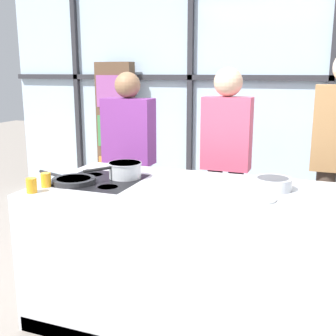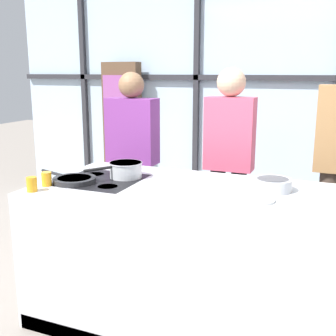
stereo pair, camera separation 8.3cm
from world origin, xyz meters
The scene contains 12 objects.
ground_plane centered at (0.00, 0.00, 0.00)m, with size 18.00×18.00×0.00m, color gray.
back_window_wall centered at (0.00, 2.41, 1.40)m, with size 6.40×0.10×2.80m.
bookshelf centered at (-1.68, 2.22, 0.86)m, with size 0.47×0.19×1.72m.
demo_island centered at (0.00, 0.00, 0.45)m, with size 1.96×1.00×0.90m.
spectator_far_left centered at (-0.88, 0.94, 0.90)m, with size 0.45×0.22×1.60m.
spectator_center_left centered at (0.00, 0.94, 0.95)m, with size 0.39×0.23×1.64m.
frying_pan centered at (-0.77, -0.12, 0.91)m, with size 0.50×0.28×0.04m.
saucepan centered at (-0.52, 0.12, 0.95)m, with size 0.29×0.38×0.11m.
white_plate centered at (0.40, -0.07, 0.90)m, with size 0.24×0.24×0.01m, color white.
mixing_bowl centered at (0.47, 0.18, 0.94)m, with size 0.23×0.23×0.07m.
juice_glass_near centered at (-0.88, -0.40, 0.94)m, with size 0.06×0.06×0.09m, color orange.
juice_glass_far centered at (-0.88, -0.26, 0.94)m, with size 0.06×0.06×0.09m, color orange.
Camera 1 is at (0.75, -2.40, 1.61)m, focal length 45.00 mm.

